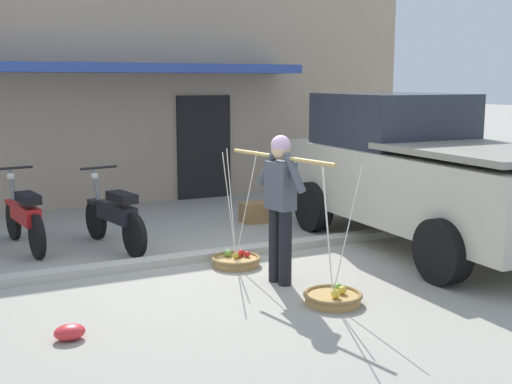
% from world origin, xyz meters
% --- Properties ---
extents(ground_plane, '(90.00, 90.00, 0.00)m').
position_xyz_m(ground_plane, '(0.00, 0.00, 0.00)').
color(ground_plane, '#9E998C').
extents(sidewalk_curb, '(20.00, 0.24, 0.10)m').
position_xyz_m(sidewalk_curb, '(0.00, 0.70, 0.05)').
color(sidewalk_curb, '#BAB4A5').
rests_on(sidewalk_curb, ground).
extents(fruit_vendor, '(0.37, 1.73, 1.70)m').
position_xyz_m(fruit_vendor, '(0.23, -0.60, 0.98)').
color(fruit_vendor, black).
rests_on(fruit_vendor, ground).
extents(fruit_basket_left_side, '(0.62, 0.62, 1.45)m').
position_xyz_m(fruit_basket_left_side, '(0.07, 0.26, 0.08)').
color(fruit_basket_left_side, '#B2894C').
rests_on(fruit_basket_left_side, ground).
extents(fruit_basket_right_side, '(0.62, 0.62, 1.45)m').
position_xyz_m(fruit_basket_right_side, '(0.40, -1.46, 0.08)').
color(fruit_basket_right_side, '#B2894C').
rests_on(fruit_basket_right_side, ground).
extents(motorcycle_nearest_shop, '(0.54, 1.81, 1.09)m').
position_xyz_m(motorcycle_nearest_shop, '(-2.19, 2.28, 0.45)').
color(motorcycle_nearest_shop, black).
rests_on(motorcycle_nearest_shop, ground).
extents(motorcycle_second_in_row, '(0.56, 1.80, 1.09)m').
position_xyz_m(motorcycle_second_in_row, '(-1.06, 1.78, 0.45)').
color(motorcycle_second_in_row, black).
rests_on(motorcycle_second_in_row, ground).
extents(parked_truck, '(2.23, 4.75, 2.10)m').
position_xyz_m(parked_truck, '(2.86, 0.15, 1.03)').
color(parked_truck, beige).
rests_on(parked_truck, ground).
extents(storefront_building, '(13.00, 6.00, 4.20)m').
position_xyz_m(storefront_building, '(-0.46, 7.39, 2.10)').
color(storefront_building, tan).
rests_on(storefront_building, ground).
extents(plastic_litter_bag, '(0.28, 0.22, 0.14)m').
position_xyz_m(plastic_litter_bag, '(-2.24, -1.23, 0.07)').
color(plastic_litter_bag, red).
rests_on(plastic_litter_bag, ground).
extents(wooden_crate, '(0.44, 0.36, 0.32)m').
position_xyz_m(wooden_crate, '(1.40, 2.44, 0.16)').
color(wooden_crate, olive).
rests_on(wooden_crate, ground).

